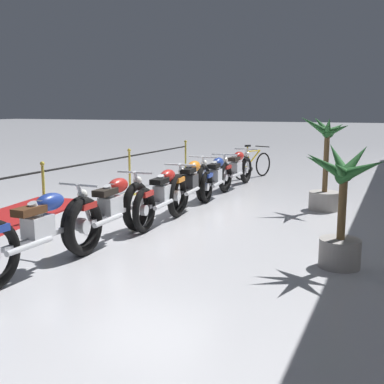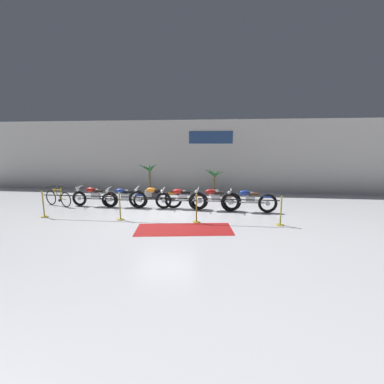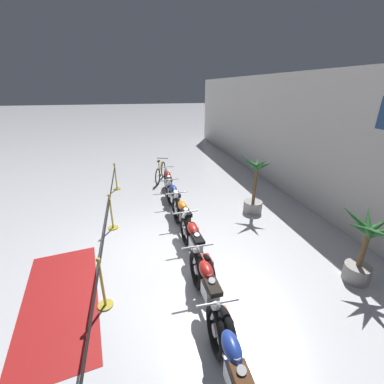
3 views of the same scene
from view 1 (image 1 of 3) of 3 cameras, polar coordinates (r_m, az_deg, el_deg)
name	(u,v)px [view 1 (image 1 of 3)]	position (r m, az deg, el deg)	size (l,w,h in m)	color
ground_plane	(147,211)	(9.25, -5.35, -2.31)	(120.00, 120.00, 0.00)	silver
motorcycle_red_0	(236,169)	(12.00, 5.29, 2.72)	(2.22, 0.62, 0.92)	black
motorcycle_blue_1	(216,176)	(10.69, 2.89, 1.88)	(2.08, 0.62, 0.91)	black
motorcycle_orange_2	(191,184)	(9.38, -0.08, 0.94)	(2.37, 0.62, 0.97)	black
motorcycle_red_3	(164,195)	(8.34, -3.31, -0.35)	(2.33, 0.62, 0.94)	black
motorcycle_red_4	(113,210)	(7.16, -9.36, -2.10)	(2.25, 0.62, 0.97)	black
motorcycle_blue_5	(42,231)	(6.11, -17.37, -4.44)	(2.32, 0.62, 0.97)	black
bicycle	(252,165)	(13.67, 7.17, 3.21)	(1.61, 0.70, 0.95)	black
potted_palm_left_of_row	(325,174)	(9.59, 15.48, 2.12)	(1.00, 0.95, 1.87)	gray
potted_palm_right_of_row	(342,208)	(6.14, 17.33, -1.81)	(1.10, 0.98, 1.58)	gray
stanchion_far_left	(129,163)	(10.96, -7.46, 3.39)	(9.00, 0.28, 1.05)	gold
stanchion_mid_left	(130,179)	(11.02, -7.38, 1.52)	(0.28, 0.28, 1.05)	gold
stanchion_mid_right	(44,201)	(8.71, -17.10, -1.08)	(0.28, 0.28, 1.05)	gold
floor_banner	(21,213)	(9.57, -19.58, -2.40)	(3.19, 1.33, 0.01)	maroon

